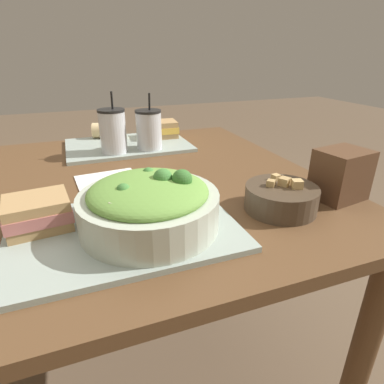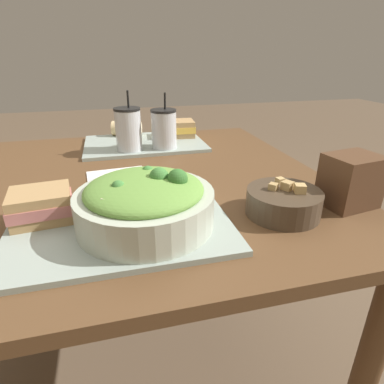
# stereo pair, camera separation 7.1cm
# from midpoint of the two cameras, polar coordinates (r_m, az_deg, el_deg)

# --- Properties ---
(ground_plane) EXTENTS (12.00, 12.00, 0.00)m
(ground_plane) POSITION_cam_midpoint_polar(r_m,az_deg,el_deg) (1.41, -13.62, -29.37)
(ground_plane) COLOR brown
(dining_table) EXTENTS (1.22, 1.05, 0.78)m
(dining_table) POSITION_cam_midpoint_polar(r_m,az_deg,el_deg) (0.96, -17.51, -4.24)
(dining_table) COLOR brown
(dining_table) RESTS_ON ground_plane
(tray_near) EXTENTS (0.44, 0.31, 0.01)m
(tray_near) POSITION_cam_midpoint_polar(r_m,az_deg,el_deg) (0.67, -14.97, -6.77)
(tray_near) COLOR #99A89E
(tray_near) RESTS_ON dining_table
(tray_far) EXTENTS (0.44, 0.31, 0.01)m
(tray_far) POSITION_cam_midpoint_polar(r_m,az_deg,el_deg) (1.25, -12.90, 8.09)
(tray_far) COLOR #99A89E
(tray_far) RESTS_ON dining_table
(salad_bowl) EXTENTS (0.27, 0.27, 0.12)m
(salad_bowl) POSITION_cam_midpoint_polar(r_m,az_deg,el_deg) (0.64, -10.82, -2.12)
(salad_bowl) COLOR beige
(salad_bowl) RESTS_ON tray_near
(soup_bowl) EXTENTS (0.16, 0.16, 0.08)m
(soup_bowl) POSITION_cam_midpoint_polar(r_m,az_deg,el_deg) (0.75, 12.96, -0.95)
(soup_bowl) COLOR #473828
(soup_bowl) RESTS_ON dining_table
(sandwich_near) EXTENTS (0.13, 0.12, 0.06)m
(sandwich_near) POSITION_cam_midpoint_polar(r_m,az_deg,el_deg) (0.72, -28.33, -3.35)
(sandwich_near) COLOR tan
(sandwich_near) RESTS_ON tray_near
(baguette_near) EXTENTS (0.14, 0.11, 0.06)m
(baguette_near) POSITION_cam_midpoint_polar(r_m,az_deg,el_deg) (0.76, -15.50, 0.13)
(baguette_near) COLOR #DBBC84
(baguette_near) RESTS_ON tray_near
(sandwich_far) EXTENTS (0.12, 0.11, 0.06)m
(sandwich_far) POSITION_cam_midpoint_polar(r_m,az_deg,el_deg) (1.32, -6.90, 11.04)
(sandwich_far) COLOR tan
(sandwich_far) RESTS_ON tray_far
(baguette_far) EXTENTS (0.13, 0.09, 0.06)m
(baguette_far) POSITION_cam_midpoint_polar(r_m,az_deg,el_deg) (1.36, -16.15, 10.48)
(baguette_far) COLOR #DBBC84
(baguette_far) RESTS_ON tray_far
(drink_cup_dark) EXTENTS (0.09, 0.09, 0.20)m
(drink_cup_dark) POSITION_cam_midpoint_polar(r_m,az_deg,el_deg) (1.14, -15.64, 10.13)
(drink_cup_dark) COLOR silver
(drink_cup_dark) RESTS_ON tray_far
(drink_cup_red) EXTENTS (0.09, 0.09, 0.19)m
(drink_cup_red) POSITION_cam_midpoint_polar(r_m,az_deg,el_deg) (1.16, -9.44, 10.64)
(drink_cup_red) COLOR silver
(drink_cup_red) RESTS_ON tray_far
(chip_bag) EXTENTS (0.13, 0.11, 0.12)m
(chip_bag) POSITION_cam_midpoint_polar(r_m,az_deg,el_deg) (0.84, 22.79, 2.83)
(chip_bag) COLOR brown
(chip_bag) RESTS_ON dining_table
(napkin_folded) EXTENTS (0.18, 0.13, 0.00)m
(napkin_folded) POSITION_cam_midpoint_polar(r_m,az_deg,el_deg) (0.95, -16.94, 2.22)
(napkin_folded) COLOR white
(napkin_folded) RESTS_ON dining_table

